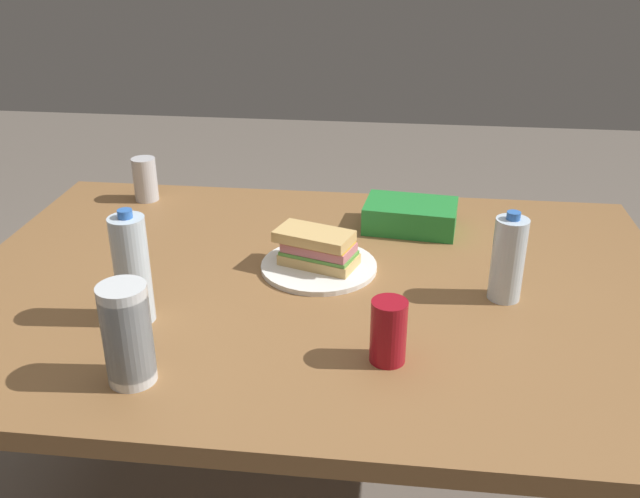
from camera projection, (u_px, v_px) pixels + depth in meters
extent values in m
cube|color=olive|center=(316.00, 289.00, 1.56)|extent=(1.59, 1.10, 0.04)
cylinder|color=brown|center=(576.00, 335.00, 2.06)|extent=(0.07, 0.07, 0.70)
cylinder|color=brown|center=(110.00, 307.00, 2.22)|extent=(0.07, 0.07, 0.70)
cylinder|color=white|center=(320.00, 266.00, 1.60)|extent=(0.26, 0.26, 0.01)
cube|color=#DBB26B|center=(320.00, 259.00, 1.59)|extent=(0.19, 0.14, 0.02)
cube|color=#599E3F|center=(320.00, 253.00, 1.59)|extent=(0.18, 0.13, 0.01)
cube|color=#C6727A|center=(320.00, 247.00, 1.58)|extent=(0.17, 0.13, 0.02)
cube|color=yellow|center=(320.00, 242.00, 1.58)|extent=(0.17, 0.12, 0.01)
cube|color=#DBB26B|center=(314.00, 236.00, 1.57)|extent=(0.19, 0.14, 0.02)
cylinder|color=maroon|center=(388.00, 331.00, 1.25)|extent=(0.07, 0.07, 0.12)
cube|color=#268C38|center=(410.00, 216.00, 1.80)|extent=(0.25, 0.17, 0.07)
cylinder|color=silver|center=(132.00, 270.00, 1.36)|extent=(0.07, 0.07, 0.22)
cylinder|color=blue|center=(125.00, 214.00, 1.31)|extent=(0.03, 0.03, 0.02)
cylinder|color=silver|center=(130.00, 357.00, 1.20)|extent=(0.08, 0.08, 0.09)
cylinder|color=silver|center=(129.00, 348.00, 1.20)|extent=(0.08, 0.08, 0.09)
cylinder|color=silver|center=(128.00, 339.00, 1.19)|extent=(0.08, 0.08, 0.09)
cylinder|color=silver|center=(127.00, 330.00, 1.18)|extent=(0.08, 0.08, 0.09)
cylinder|color=silver|center=(125.00, 321.00, 1.17)|extent=(0.08, 0.08, 0.09)
cylinder|color=silver|center=(124.00, 311.00, 1.16)|extent=(0.08, 0.08, 0.09)
cylinder|color=silver|center=(508.00, 260.00, 1.45)|extent=(0.07, 0.07, 0.18)
cylinder|color=blue|center=(514.00, 216.00, 1.40)|extent=(0.03, 0.03, 0.02)
cylinder|color=silver|center=(145.00, 179.00, 1.97)|extent=(0.07, 0.07, 0.12)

